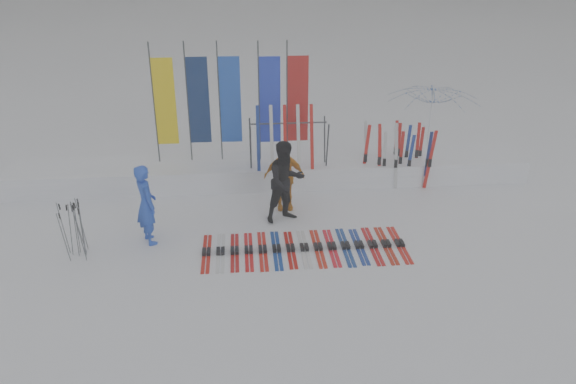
{
  "coord_description": "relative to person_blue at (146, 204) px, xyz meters",
  "views": [
    {
      "loc": [
        -0.82,
        -9.73,
        6.14
      ],
      "look_at": [
        0.2,
        1.6,
        1.0
      ],
      "focal_mm": 35.0,
      "sensor_mm": 36.0,
      "label": 1
    }
  ],
  "objects": [
    {
      "name": "ski_row",
      "position": [
        3.38,
        -0.66,
        -0.87
      ],
      "size": [
        4.38,
        1.68,
        0.07
      ],
      "color": "red",
      "rests_on": "ground"
    },
    {
      "name": "tent_canopy",
      "position": [
        7.59,
        4.06,
        0.29
      ],
      "size": [
        3.05,
        3.09,
        2.4
      ],
      "primitive_type": "imported",
      "rotation": [
        0.0,
        0.0,
        -0.18
      ],
      "color": "white",
      "rests_on": "ground"
    },
    {
      "name": "person_black",
      "position": [
        3.1,
        0.79,
        0.08
      ],
      "size": [
        1.17,
        1.07,
        1.96
      ],
      "primitive_type": "imported",
      "rotation": [
        0.0,
        0.0,
        0.42
      ],
      "color": "black",
      "rests_on": "ground"
    },
    {
      "name": "person_yellow",
      "position": [
        3.11,
        1.42,
        -0.06
      ],
      "size": [
        1.0,
        0.43,
        1.69
      ],
      "primitive_type": "imported",
      "rotation": [
        0.0,
        0.0,
        -0.02
      ],
      "color": "orange",
      "rests_on": "ground"
    },
    {
      "name": "pole_cluster",
      "position": [
        -1.42,
        -0.46,
        -0.31
      ],
      "size": [
        0.57,
        0.56,
        1.24
      ],
      "color": "#595B60",
      "rests_on": "ground"
    },
    {
      "name": "snow_bank",
      "position": [
        2.89,
        3.17,
        -0.61
      ],
      "size": [
        14.0,
        1.6,
        0.6
      ],
      "primitive_type": "cube",
      "color": "white",
      "rests_on": "ground"
    },
    {
      "name": "person_blue",
      "position": [
        0.0,
        0.0,
        0.0
      ],
      "size": [
        0.68,
        0.78,
        1.81
      ],
      "primitive_type": "imported",
      "rotation": [
        0.0,
        0.0,
        2.03
      ],
      "color": "blue",
      "rests_on": "ground"
    },
    {
      "name": "ground",
      "position": [
        2.89,
        -1.43,
        -0.91
      ],
      "size": [
        120.0,
        120.0,
        0.0
      ],
      "primitive_type": "plane",
      "color": "white",
      "rests_on": "ground"
    },
    {
      "name": "feather_flags",
      "position": [
        1.88,
        3.38,
        1.34
      ],
      "size": [
        4.07,
        0.15,
        3.2
      ],
      "color": "#383A3F",
      "rests_on": "ground"
    },
    {
      "name": "upright_skis",
      "position": [
        6.34,
        2.82,
        -0.12
      ],
      "size": [
        1.74,
        1.12,
        1.68
      ],
      "color": "red",
      "rests_on": "ground"
    },
    {
      "name": "ski_rack",
      "position": [
        3.34,
        2.77,
        0.48
      ],
      "size": [
        2.04,
        0.8,
        1.23
      ],
      "color": "#383A3F",
      "rests_on": "ground"
    }
  ]
}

